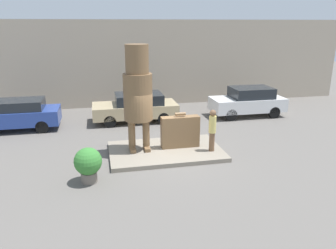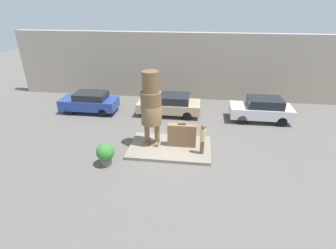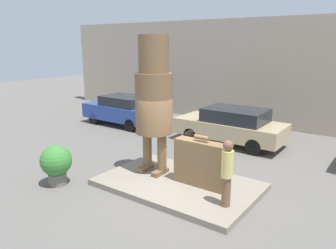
{
  "view_description": "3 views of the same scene",
  "coord_description": "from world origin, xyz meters",
  "px_view_note": "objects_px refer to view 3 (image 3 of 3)",
  "views": [
    {
      "loc": [
        -2.52,
        -12.16,
        5.07
      ],
      "look_at": [
        0.06,
        -0.16,
        1.27
      ],
      "focal_mm": 35.0,
      "sensor_mm": 36.0,
      "label": 1
    },
    {
      "loc": [
        1.52,
        -12.63,
        7.63
      ],
      "look_at": [
        -0.11,
        0.01,
        1.5
      ],
      "focal_mm": 28.0,
      "sensor_mm": 36.0,
      "label": 2
    },
    {
      "loc": [
        4.96,
        -7.37,
        4.11
      ],
      "look_at": [
        -0.32,
        -0.07,
        1.85
      ],
      "focal_mm": 35.0,
      "sensor_mm": 36.0,
      "label": 3
    }
  ],
  "objects_px": {
    "parked_car_tan": "(231,125)",
    "tourist": "(227,171)",
    "giant_suitcase": "(201,163)",
    "parked_car_blue": "(123,110)",
    "statue_figure": "(154,95)",
    "planter_pot": "(56,163)"
  },
  "relations": [
    {
      "from": "parked_car_tan",
      "to": "tourist",
      "type": "bearing_deg",
      "value": 114.05
    },
    {
      "from": "giant_suitcase",
      "to": "tourist",
      "type": "distance_m",
      "value": 1.36
    },
    {
      "from": "parked_car_blue",
      "to": "tourist",
      "type": "bearing_deg",
      "value": 148.52
    },
    {
      "from": "giant_suitcase",
      "to": "parked_car_tan",
      "type": "distance_m",
      "value": 4.82
    },
    {
      "from": "statue_figure",
      "to": "parked_car_blue",
      "type": "relative_size",
      "value": 1.02
    },
    {
      "from": "statue_figure",
      "to": "giant_suitcase",
      "type": "height_order",
      "value": "statue_figure"
    },
    {
      "from": "tourist",
      "to": "planter_pot",
      "type": "distance_m",
      "value": 5.02
    },
    {
      "from": "statue_figure",
      "to": "tourist",
      "type": "xyz_separation_m",
      "value": [
        2.82,
        -0.74,
        -1.51
      ]
    },
    {
      "from": "tourist",
      "to": "parked_car_blue",
      "type": "bearing_deg",
      "value": 148.52
    },
    {
      "from": "tourist",
      "to": "parked_car_tan",
      "type": "height_order",
      "value": "tourist"
    },
    {
      "from": "parked_car_tan",
      "to": "statue_figure",
      "type": "bearing_deg",
      "value": 84.61
    },
    {
      "from": "planter_pot",
      "to": "giant_suitcase",
      "type": "bearing_deg",
      "value": 30.33
    },
    {
      "from": "statue_figure",
      "to": "tourist",
      "type": "distance_m",
      "value": 3.29
    },
    {
      "from": "giant_suitcase",
      "to": "parked_car_blue",
      "type": "bearing_deg",
      "value": 148.55
    },
    {
      "from": "statue_figure",
      "to": "parked_car_blue",
      "type": "xyz_separation_m",
      "value": [
        -5.47,
        4.34,
        -1.81
      ]
    },
    {
      "from": "statue_figure",
      "to": "giant_suitcase",
      "type": "bearing_deg",
      "value": -1.42
    },
    {
      "from": "tourist",
      "to": "parked_car_tan",
      "type": "distance_m",
      "value": 5.87
    },
    {
      "from": "statue_figure",
      "to": "parked_car_blue",
      "type": "bearing_deg",
      "value": 141.59
    },
    {
      "from": "statue_figure",
      "to": "parked_car_tan",
      "type": "xyz_separation_m",
      "value": [
        0.43,
        4.61,
        -1.81
      ]
    },
    {
      "from": "parked_car_tan",
      "to": "giant_suitcase",
      "type": "bearing_deg",
      "value": 105.11
    },
    {
      "from": "parked_car_blue",
      "to": "statue_figure",
      "type": "bearing_deg",
      "value": 141.59
    },
    {
      "from": "tourist",
      "to": "planter_pot",
      "type": "bearing_deg",
      "value": -163.27
    }
  ]
}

